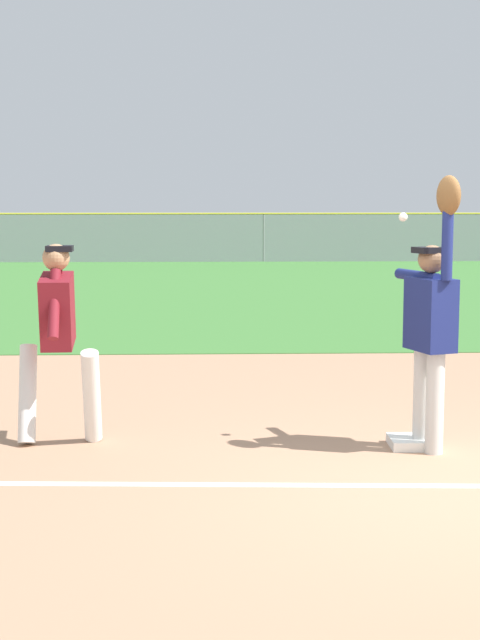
# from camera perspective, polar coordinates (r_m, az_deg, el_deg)

# --- Properties ---
(ground_plane) EXTENTS (76.97, 76.97, 0.00)m
(ground_plane) POSITION_cam_1_polar(r_m,az_deg,el_deg) (7.15, 13.97, -9.87)
(ground_plane) COLOR tan
(outfield_grass) EXTENTS (55.05, 19.36, 0.01)m
(outfield_grass) POSITION_cam_1_polar(r_m,az_deg,el_deg) (22.49, 2.93, 1.96)
(outfield_grass) COLOR #3D7533
(outfield_grass) RESTS_ON ground_plane
(first_base) EXTENTS (0.39, 0.39, 0.08)m
(first_base) POSITION_cam_1_polar(r_m,az_deg,el_deg) (8.18, 10.39, -7.31)
(first_base) COLOR white
(first_base) RESTS_ON ground_plane
(fielder) EXTENTS (0.40, 0.88, 2.28)m
(fielder) POSITION_cam_1_polar(r_m,az_deg,el_deg) (7.88, 11.56, 0.11)
(fielder) COLOR silver
(fielder) RESTS_ON ground_plane
(runner) EXTENTS (0.74, 0.84, 1.72)m
(runner) POSITION_cam_1_polar(r_m,az_deg,el_deg) (8.13, -11.00, -0.54)
(runner) COLOR white
(runner) RESTS_ON ground_plane
(baseball) EXTENTS (0.07, 0.07, 0.07)m
(baseball) POSITION_cam_1_polar(r_m,az_deg,el_deg) (7.94, 9.87, 6.18)
(baseball) COLOR white
(outfield_fence) EXTENTS (55.13, 0.08, 1.67)m
(outfield_fence) POSITION_cam_1_polar(r_m,az_deg,el_deg) (32.08, 1.45, 5.03)
(outfield_fence) COLOR #93999E
(outfield_fence) RESTS_ON ground_plane
(parked_car_blue) EXTENTS (4.42, 2.17, 1.25)m
(parked_car_blue) POSITION_cam_1_polar(r_m,az_deg,el_deg) (35.80, -8.67, 4.93)
(parked_car_blue) COLOR #23389E
(parked_car_blue) RESTS_ON ground_plane
(parked_car_black) EXTENTS (4.45, 2.21, 1.25)m
(parked_car_black) POSITION_cam_1_polar(r_m,az_deg,el_deg) (34.82, -0.96, 4.95)
(parked_car_black) COLOR black
(parked_car_black) RESTS_ON ground_plane
(parked_car_red) EXTENTS (4.45, 2.21, 1.25)m
(parked_car_red) POSITION_cam_1_polar(r_m,az_deg,el_deg) (35.60, 8.19, 4.93)
(parked_car_red) COLOR #B21E1E
(parked_car_red) RESTS_ON ground_plane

